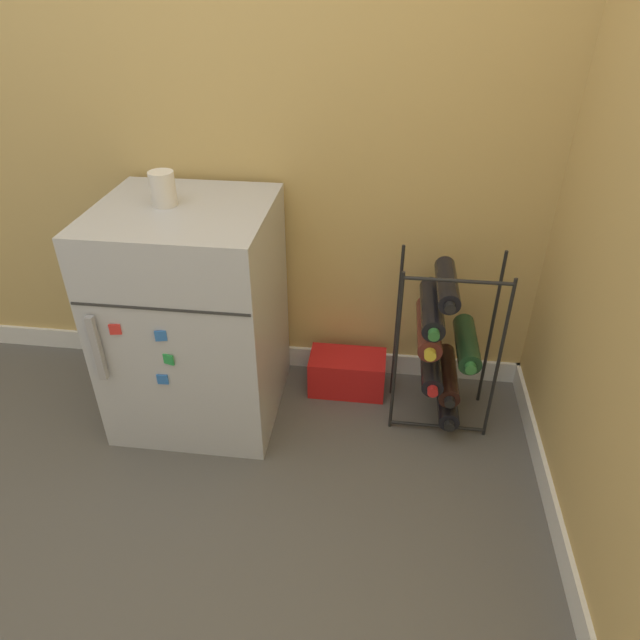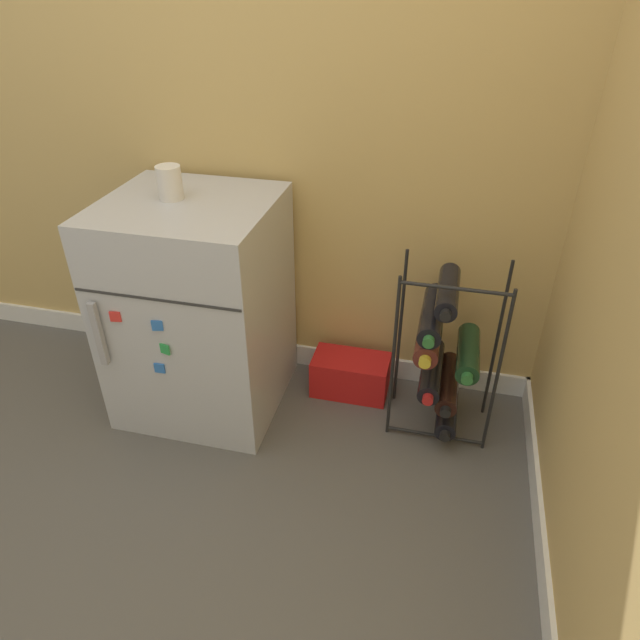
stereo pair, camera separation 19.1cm
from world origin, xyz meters
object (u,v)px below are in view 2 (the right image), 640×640
Objects in this scene: soda_box at (350,375)px; fridge_top_cup at (170,183)px; wine_rack at (443,353)px; mini_fridge at (199,308)px.

soda_box is 2.74× the size of fridge_top_cup.
mini_fridge is at bearing -176.55° from wine_rack.
soda_box is at bearing 13.37° from fridge_top_cup.
wine_rack is at bearing -17.06° from soda_box.
fridge_top_cup is at bearing -177.79° from wine_rack.
fridge_top_cup reaches higher than wine_rack.
fridge_top_cup is (-0.93, -0.04, 0.54)m from wine_rack.
fridge_top_cup is (-0.59, -0.14, 0.78)m from soda_box.
mini_fridge is 7.44× the size of fridge_top_cup.
fridge_top_cup is at bearing -166.63° from soda_box.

